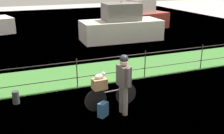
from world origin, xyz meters
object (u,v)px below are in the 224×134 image
Objects in this scene: wooden_crate at (99,84)px; moored_boat_far at (140,18)px; mooring_bollard at (16,97)px; moored_boat_near at (121,26)px; bicycle_main at (111,97)px; terrier_dog at (100,76)px; backpack_on_paving at (103,110)px; cyclist_person at (124,79)px.

wooden_crate is 12.43m from moored_boat_far.
moored_boat_near reaches higher than mooring_bollard.
moored_boat_near is (6.24, 6.50, 0.61)m from mooring_bollard.
bicycle_main is 0.57m from wooden_crate.
terrier_dog is 0.80× the size of backpack_on_paving.
bicycle_main is 0.34× the size of moored_boat_near.
cyclist_person is 0.36× the size of moored_boat_near.
bicycle_main is 0.95× the size of cyclist_person.
backpack_on_paving is 0.08× the size of moored_boat_near.
wooden_crate is at bearing -117.55° from moored_boat_near.
terrier_dog is 12.42m from moored_boat_far.
cyclist_person reaches higher than bicycle_main.
moored_boat_near reaches higher than wooden_crate.
wooden_crate is at bearing -31.14° from mooring_bollard.
terrier_dog is (-0.31, -0.02, 0.68)m from bicycle_main.
wooden_crate is 1.22× the size of terrier_dog.
backpack_on_paving is 9.18m from moored_boat_near.
terrier_dog is at bearing -176.02° from bicycle_main.
mooring_bollard is (-2.71, 1.72, -0.81)m from cyclist_person.
wooden_crate reaches higher than bicycle_main.
mooring_bollard is (-2.51, 1.29, -0.15)m from bicycle_main.
moored_boat_far reaches higher than mooring_bollard.
moored_boat_far is (6.38, 10.43, 0.44)m from bicycle_main.
cyclist_person is 3.31m from mooring_bollard.
bicycle_main is 4.01× the size of backpack_on_paving.
wooden_crate is 0.08× the size of moored_boat_near.
terrier_dog is 0.91m from backpack_on_paving.
cyclist_person reaches higher than wooden_crate.
cyclist_person is 12.51m from moored_boat_far.
moored_boat_near is at bearing -134.98° from moored_boat_far.
moored_boat_far reaches higher than terrier_dog.
moored_boat_near is at bearing 64.37° from bicycle_main.
moored_boat_far is at bearing -154.19° from backpack_on_paving.
cyclist_person is at bearing -32.50° from mooring_bollard.
moored_boat_near is 1.09× the size of moored_boat_far.
terrier_dog reaches higher than wooden_crate.
mooring_bollard is 12.77m from moored_boat_far.
moored_boat_far is (6.70, 10.46, -0.24)m from terrier_dog.
bicycle_main is 0.75m from terrier_dog.
mooring_bollard is (-2.17, 1.31, -0.60)m from wooden_crate.
terrier_dog reaches higher than mooring_bollard.
moored_boat_near reaches higher than terrier_dog.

